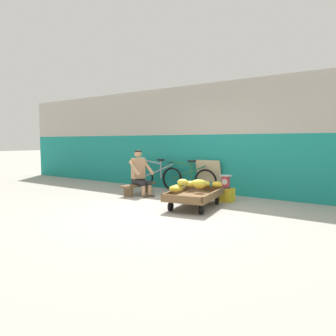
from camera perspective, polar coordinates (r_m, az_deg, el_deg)
The scene contains 11 objects.
ground_plane at distance 6.04m, azimuth -0.63°, elevation -8.05°, with size 80.00×80.00×0.00m, color #A39E93.
back_wall at distance 8.19m, azimuth 10.37°, elevation 5.34°, with size 16.00×0.30×2.85m.
banana_cart at distance 6.41m, azimuth 4.96°, elevation -5.13°, with size 1.07×1.56×0.36m.
banana_pile at distance 6.42m, azimuth 4.79°, elevation -3.05°, with size 0.86×1.26×0.27m.
low_bench at distance 8.01m, azimuth -5.45°, elevation -3.41°, with size 0.33×1.11×0.27m.
vendor_seated at distance 7.89m, azimuth -5.15°, elevation -0.84°, with size 0.73×0.60×1.14m.
plastic_crate at distance 7.19m, azimuth 10.46°, elevation -4.83°, with size 0.36×0.28×0.30m.
weighing_scale at distance 7.14m, azimuth 10.49°, elevation -2.43°, with size 0.30×0.30×0.29m.
bicycle_near_left at distance 8.88m, azimuth -1.85°, elevation -1.57°, with size 1.66×0.48×0.86m.
bicycle_far_left at distance 8.35m, azimuth 3.70°, elevation -2.00°, with size 1.66×0.48×0.86m.
sign_board at distance 8.24m, azimuth 7.54°, elevation -1.56°, with size 0.70×0.27×0.87m.
Camera 1 is at (3.45, -4.77, 1.36)m, focal length 33.30 mm.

